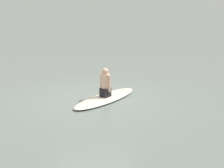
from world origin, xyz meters
TOP-DOWN VIEW (x-y plane):
  - ground_plane at (0.00, 0.00)m, footprint 400.00×400.00m
  - surfboard at (0.33, 0.05)m, footprint 2.47×2.45m
  - person_paddler at (0.33, 0.05)m, footprint 0.38×0.38m

SIDE VIEW (x-z plane):
  - ground_plane at x=0.00m, z-range 0.00..0.00m
  - surfboard at x=0.33m, z-range 0.00..0.11m
  - person_paddler at x=0.33m, z-range 0.06..0.96m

